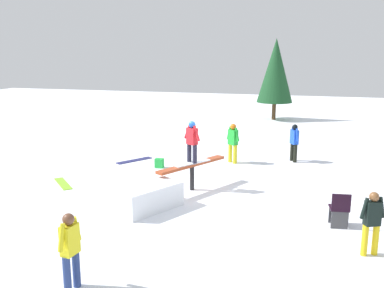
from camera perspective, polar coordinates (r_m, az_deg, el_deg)
name	(u,v)px	position (r m, az deg, el deg)	size (l,w,h in m)	color
ground_plane	(192,190)	(13.25, 0.00, -6.11)	(60.00, 60.00, 0.00)	white
rail_feature	(192,167)	(13.04, 0.00, -3.11)	(2.53, 1.53, 0.84)	black
snow_kicker_ramp	(141,195)	(11.86, -6.78, -6.75)	(1.80, 1.50, 0.66)	white
main_rider_on_rail	(192,143)	(12.86, 0.00, 0.16)	(1.25, 0.94, 1.30)	white
bystander_black	(372,220)	(9.69, 22.87, -9.33)	(0.30, 0.54, 1.38)	yellow
bystander_yellow	(70,248)	(7.99, -15.93, -13.15)	(0.61, 0.24, 1.45)	navy
bystander_blue	(294,141)	(16.85, 13.47, 0.42)	(0.58, 0.40, 1.45)	black
bystander_green	(233,141)	(16.26, 5.48, 0.40)	(0.48, 0.59, 1.51)	gold
loose_snowboard_lime	(63,184)	(14.41, -16.82, -5.08)	(1.38, 0.28, 0.02)	#8AD02A
loose_snowboard_navy	(134,160)	(16.81, -7.69, -2.18)	(1.51, 0.28, 0.02)	navy
folding_chair	(339,211)	(11.03, 19.04, -8.39)	(0.49, 0.49, 0.88)	#3F3F44
backpack_on_snow	(159,163)	(15.69, -4.38, -2.56)	(0.30, 0.22, 0.34)	green
pine_tree_near	(275,71)	(26.87, 11.07, 9.58)	(2.18, 2.18, 4.96)	#4C331E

